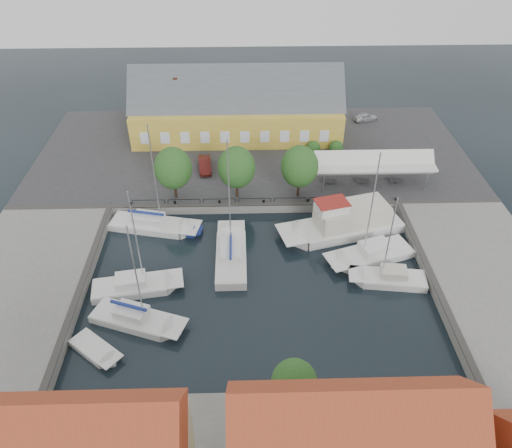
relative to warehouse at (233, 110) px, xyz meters
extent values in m
plane|color=black|center=(2.60, -28.36, -4.43)|extent=(140.00, 140.00, 0.00)
cube|color=#2D2D30|center=(2.60, -5.36, -3.93)|extent=(56.00, 26.00, 1.00)
cube|color=slate|center=(-19.40, -30.36, -3.93)|extent=(12.00, 24.00, 1.00)
cube|color=slate|center=(24.60, -30.36, -3.93)|extent=(12.00, 24.00, 1.00)
cube|color=#383533|center=(2.60, -18.06, -3.37)|extent=(56.00, 0.60, 0.12)
cube|color=#383533|center=(-13.70, -30.36, -3.37)|extent=(0.60, 24.00, 0.12)
cube|color=#383533|center=(18.90, -30.36, -3.37)|extent=(0.60, 24.00, 0.12)
cylinder|color=black|center=(-11.40, -17.76, -3.23)|extent=(0.24, 0.24, 0.40)
cylinder|color=black|center=(-6.40, -17.76, -3.23)|extent=(0.24, 0.24, 0.40)
cylinder|color=black|center=(-1.40, -17.76, -3.23)|extent=(0.24, 0.24, 0.40)
cylinder|color=black|center=(3.60, -17.76, -3.23)|extent=(0.24, 0.24, 0.40)
cylinder|color=black|center=(8.60, -17.76, -3.23)|extent=(0.24, 0.24, 0.40)
cylinder|color=black|center=(13.60, -17.76, -3.23)|extent=(0.24, 0.24, 0.40)
cylinder|color=black|center=(18.60, -17.76, -3.23)|extent=(0.24, 0.24, 0.40)
cube|color=gold|center=(0.60, -0.36, -1.18)|extent=(28.00, 10.00, 4.50)
cube|color=#474C51|center=(0.60, -0.36, 2.32)|extent=(28.56, 7.60, 7.60)
cube|color=gold|center=(-9.40, 5.64, -1.68)|extent=(6.00, 6.00, 3.50)
cube|color=brown|center=(-7.40, -0.36, 4.17)|extent=(0.60, 0.60, 1.20)
cube|color=silver|center=(16.60, -13.86, -0.73)|extent=(14.00, 4.00, 0.25)
cylinder|color=silver|center=(10.60, -15.66, -2.08)|extent=(0.10, 0.10, 2.70)
cylinder|color=silver|center=(10.60, -12.06, -2.08)|extent=(0.10, 0.10, 2.70)
cylinder|color=silver|center=(16.60, -15.66, -2.08)|extent=(0.10, 0.10, 2.70)
cylinder|color=silver|center=(16.60, -12.06, -2.08)|extent=(0.10, 0.10, 2.70)
cylinder|color=silver|center=(22.60, -15.66, -2.08)|extent=(0.10, 0.10, 2.70)
cylinder|color=silver|center=(22.60, -12.06, -2.08)|extent=(0.10, 0.10, 2.70)
cylinder|color=black|center=(-6.40, -16.36, -2.38)|extent=(0.30, 0.30, 2.10)
ellipsoid|color=#1D4E1B|center=(-6.40, -16.36, 0.46)|extent=(4.20, 4.20, 4.83)
cylinder|color=black|center=(0.60, -16.36, -2.38)|extent=(0.30, 0.30, 2.10)
ellipsoid|color=#1D4E1B|center=(0.60, -16.36, 0.46)|extent=(4.20, 4.20, 4.83)
cylinder|color=black|center=(7.60, -16.36, -2.38)|extent=(0.30, 0.30, 2.10)
ellipsoid|color=#1D4E1B|center=(7.60, -16.36, 0.46)|extent=(4.20, 4.20, 4.83)
imported|color=#B8BBC0|center=(19.39, 3.20, -2.83)|extent=(3.76, 2.37, 1.19)
imported|color=#531613|center=(-3.43, -10.18, -2.73)|extent=(1.91, 4.36, 1.39)
cube|color=silver|center=(0.01, -26.72, -4.28)|extent=(3.05, 7.98, 1.50)
cube|color=silver|center=(0.00, -25.73, -3.49)|extent=(2.94, 9.57, 0.08)
cube|color=silver|center=(0.01, -26.52, -3.03)|extent=(2.05, 3.20, 0.90)
cylinder|color=silver|center=(-0.01, -25.13, 2.44)|extent=(0.12, 0.12, 11.94)
cube|color=navy|center=(0.01, -26.72, -2.28)|extent=(0.25, 3.98, 0.22)
cube|color=silver|center=(12.78, -21.76, -4.33)|extent=(11.64, 6.80, 1.80)
cube|color=silver|center=(11.45, -22.11, -3.39)|extent=(13.72, 7.21, 0.08)
cube|color=beige|center=(12.78, -21.76, -2.33)|extent=(8.18, 5.32, 2.20)
cube|color=silver|center=(10.39, -22.40, -0.93)|extent=(3.49, 2.96, 1.20)
cube|color=maroon|center=(10.39, -22.40, -0.28)|extent=(3.79, 3.15, 0.10)
cube|color=silver|center=(14.61, -26.12, -4.38)|extent=(7.96, 5.34, 1.30)
cube|color=silver|center=(13.75, -26.42, -3.69)|extent=(9.31, 5.70, 0.08)
cube|color=silver|center=(14.44, -26.18, -3.23)|extent=(3.47, 2.96, 0.90)
cylinder|color=silver|center=(13.22, -26.61, 2.02)|extent=(0.12, 0.12, 11.49)
cube|color=silver|center=(15.50, -29.95, -4.38)|extent=(6.19, 3.21, 1.30)
cube|color=silver|center=(14.77, -29.85, -3.69)|extent=(7.36, 3.26, 0.08)
cube|color=beige|center=(15.35, -29.93, -3.23)|extent=(2.57, 1.97, 0.90)
cylinder|color=silver|center=(14.32, -29.79, 0.72)|extent=(0.12, 0.12, 8.89)
cube|color=silver|center=(-9.17, -20.64, -4.38)|extent=(8.47, 4.55, 1.30)
cube|color=silver|center=(-8.19, -20.85, -3.69)|extent=(10.02, 4.78, 0.08)
cube|color=silver|center=(-8.97, -20.68, -3.23)|extent=(3.56, 2.61, 0.90)
cylinder|color=silver|center=(-7.60, -20.98, 2.13)|extent=(0.12, 0.12, 11.72)
cube|color=navy|center=(-9.17, -20.64, -2.48)|extent=(3.97, 1.07, 0.22)
cube|color=silver|center=(-9.39, -30.33, -4.38)|extent=(7.19, 3.84, 1.30)
cube|color=silver|center=(-8.55, -30.19, -3.69)|extent=(8.52, 3.94, 0.08)
cube|color=silver|center=(-9.22, -30.30, -3.23)|extent=(3.00, 2.30, 0.90)
cylinder|color=silver|center=(-8.04, -30.11, 1.35)|extent=(0.12, 0.12, 10.15)
cube|color=silver|center=(-8.60, -34.24, -4.38)|extent=(7.39, 4.82, 1.30)
cube|color=silver|center=(-7.79, -34.53, -3.69)|extent=(8.65, 5.19, 0.08)
cube|color=silver|center=(-8.44, -34.29, -3.23)|extent=(3.21, 2.62, 0.90)
cylinder|color=silver|center=(-7.30, -34.70, 1.35)|extent=(0.12, 0.12, 10.15)
cube|color=navy|center=(-8.60, -34.24, -2.48)|extent=(3.32, 1.38, 0.22)
cube|color=silver|center=(-11.26, -37.25, -4.38)|extent=(4.29, 3.98, 0.90)
cube|color=silver|center=(-10.87, -37.56, -3.89)|extent=(4.87, 4.42, 0.08)
cube|color=navy|center=(-5.61, -21.57, -4.38)|extent=(3.59, 2.22, 0.80)
cube|color=navy|center=(-5.20, -21.64, -3.94)|extent=(4.24, 2.27, 0.08)
cube|color=brown|center=(-10.15, -51.36, 6.47)|extent=(0.70, 0.70, 1.00)
cube|color=brown|center=(-5.20, -51.36, 6.37)|extent=(0.60, 0.60, 0.80)
cube|color=#A83A24|center=(6.60, -51.36, 5.32)|extent=(12.36, 6.50, 6.50)
cube|color=brown|center=(3.60, -51.36, 6.97)|extent=(0.70, 0.70, 1.00)
cube|color=brown|center=(9.00, -51.36, 6.87)|extent=(0.60, 0.60, 0.80)
camera|label=1|loc=(1.46, -64.24, 28.58)|focal=35.00mm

